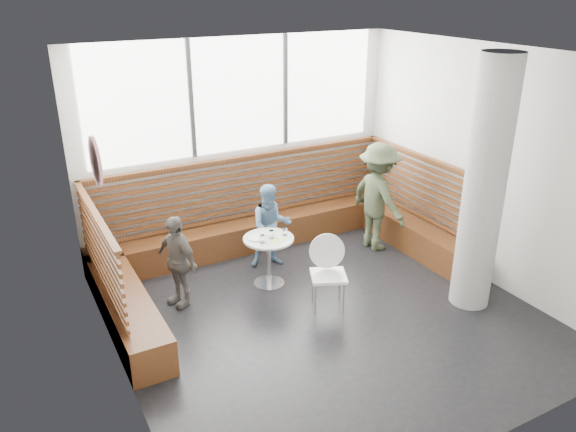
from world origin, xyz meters
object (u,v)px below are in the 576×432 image
concrete_column (484,187)px  child_left (177,261)px  child_back (271,226)px  adult_man (378,197)px  cafe_chair (325,267)px  cafe_table (269,251)px

concrete_column → child_left: 3.93m
child_back → child_left: bearing=-150.1°
concrete_column → adult_man: (-0.10, 1.91, -0.75)m
cafe_chair → child_back: child_back is taller
cafe_table → child_back: (0.29, 0.51, 0.12)m
cafe_table → adult_man: bearing=6.9°
concrete_column → child_left: size_ratio=2.60×
cafe_chair → concrete_column: bearing=-0.9°
concrete_column → child_left: (-3.36, 1.78, -0.98)m
concrete_column → cafe_table: bearing=141.8°
concrete_column → cafe_table: 2.90m
cafe_chair → adult_man: (1.63, 1.09, 0.29)m
adult_man → child_back: size_ratio=1.36×
cafe_chair → adult_man: bearing=58.1°
adult_man → child_left: size_ratio=1.38×
cafe_chair → child_left: child_left is taller
cafe_table → adult_man: (2.01, 0.24, 0.34)m
cafe_table → cafe_chair: bearing=-65.7°
cafe_chair → adult_man: size_ratio=0.56×
adult_man → child_back: adult_man is taller
adult_man → concrete_column: bearing=180.0°
cafe_chair → child_left: 1.89m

